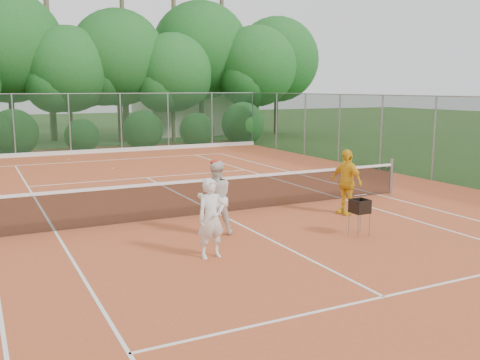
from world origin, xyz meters
name	(u,v)px	position (x,y,z in m)	size (l,w,h in m)	color
ground	(218,214)	(0.00, 0.00, 0.00)	(120.00, 120.00, 0.00)	#264518
clay_court	(218,214)	(0.00, 0.00, 0.01)	(18.00, 36.00, 0.02)	#B7522A
club_building	(195,113)	(9.00, 24.00, 1.50)	(8.00, 5.00, 3.00)	beige
tennis_net	(218,194)	(0.00, 0.00, 0.53)	(11.97, 0.10, 1.10)	gray
player_white	(211,218)	(-1.63, -3.32, 0.80)	(0.57, 0.37, 1.57)	silver
player_center_grp	(215,198)	(-0.89, -1.84, 0.87)	(0.90, 0.75, 1.72)	silver
player_yellow	(346,182)	(3.00, -1.52, 0.87)	(1.00, 0.42, 1.71)	yellow
ball_hopper	(360,207)	(1.96, -3.36, 0.67)	(0.36, 0.36, 0.83)	gray
stray_ball_a	(68,159)	(-1.77, 12.80, 0.05)	(0.07, 0.07, 0.07)	yellow
stray_ball_b	(194,161)	(3.25, 9.79, 0.05)	(0.07, 0.07, 0.07)	#BDD030
stray_ball_c	(113,169)	(-0.64, 8.98, 0.05)	(0.07, 0.07, 0.07)	#E6EF37
court_markings	(218,213)	(0.00, 0.00, 0.02)	(11.03, 23.83, 0.01)	white
fence_back	(96,123)	(0.00, 15.00, 1.52)	(18.07, 0.07, 3.00)	#19381E
tropical_treeline	(99,57)	(1.43, 20.22, 5.11)	(32.10, 8.49, 15.03)	brown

